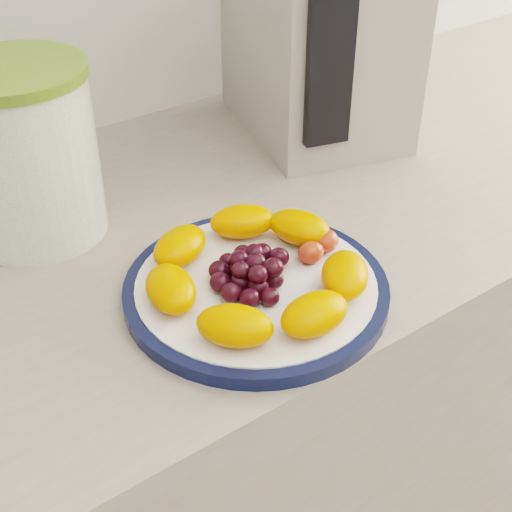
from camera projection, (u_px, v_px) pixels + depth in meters
counter at (256, 432)px, 1.17m from camera, size 3.50×0.60×0.90m
cabinet_face at (256, 445)px, 1.18m from camera, size 3.48×0.58×0.84m
plate_rim at (256, 289)px, 0.74m from camera, size 0.27×0.27×0.01m
plate_face at (256, 289)px, 0.73m from camera, size 0.25×0.25×0.02m
canister at (27, 158)px, 0.79m from camera, size 0.20×0.20×0.19m
canister_lid at (9, 72)px, 0.73m from camera, size 0.21×0.21×0.01m
appliance_body at (318, 11)px, 0.97m from camera, size 0.26×0.31×0.34m
appliance_panel at (330, 45)px, 0.85m from camera, size 0.06×0.03×0.25m
fruit_plate at (256, 268)px, 0.72m from camera, size 0.24×0.23×0.03m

